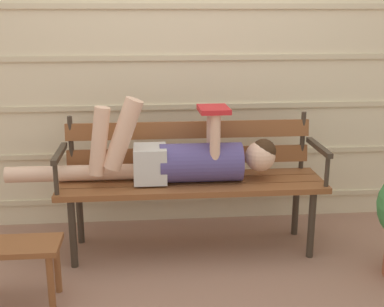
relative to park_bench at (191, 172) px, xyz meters
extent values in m
plane|color=#936B56|center=(0.00, -0.14, -0.50)|extent=(12.00, 12.00, 0.00)
cube|color=beige|center=(0.00, 0.47, 0.68)|extent=(5.15, 0.06, 2.37)
cube|color=beige|center=(0.00, 0.43, -0.33)|extent=(5.15, 0.02, 0.04)
cube|color=beige|center=(0.00, 0.43, 0.01)|extent=(5.15, 0.02, 0.04)
cube|color=beige|center=(0.00, 0.43, 0.35)|extent=(5.15, 0.02, 0.04)
cube|color=beige|center=(0.00, 0.43, 0.68)|extent=(5.15, 0.02, 0.04)
cube|color=beige|center=(0.00, 0.43, 1.02)|extent=(5.15, 0.02, 0.04)
cube|color=brown|center=(0.00, -0.21, -0.05)|extent=(1.66, 0.14, 0.04)
cube|color=brown|center=(0.00, -0.07, -0.05)|extent=(1.66, 0.14, 0.04)
cube|color=brown|center=(0.00, 0.08, -0.05)|extent=(1.66, 0.14, 0.04)
cube|color=brown|center=(0.00, 0.15, 0.07)|extent=(1.59, 0.05, 0.11)
cube|color=brown|center=(0.00, 0.15, 0.24)|extent=(1.59, 0.05, 0.11)
cylinder|color=#382D23|center=(-0.76, 0.15, 0.16)|extent=(0.03, 0.03, 0.39)
cylinder|color=#382D23|center=(0.76, 0.15, 0.16)|extent=(0.03, 0.03, 0.39)
cylinder|color=#382D23|center=(-0.73, -0.24, -0.29)|extent=(0.04, 0.04, 0.43)
cylinder|color=#382D23|center=(0.73, -0.24, -0.29)|extent=(0.04, 0.04, 0.43)
cylinder|color=#382D23|center=(-0.73, 0.10, -0.29)|extent=(0.04, 0.04, 0.43)
cylinder|color=#382D23|center=(0.73, 0.10, -0.29)|extent=(0.04, 0.04, 0.43)
cube|color=#382D23|center=(-0.80, -0.07, 0.16)|extent=(0.04, 0.42, 0.03)
cylinder|color=#382D23|center=(-0.80, -0.24, 0.06)|extent=(0.03, 0.03, 0.20)
cube|color=#382D23|center=(0.80, -0.07, 0.16)|extent=(0.04, 0.42, 0.03)
cylinder|color=#382D23|center=(0.80, -0.24, 0.06)|extent=(0.03, 0.03, 0.20)
cylinder|color=#514784|center=(0.06, -0.07, 0.08)|extent=(0.51, 0.24, 0.24)
cube|color=silver|center=(-0.26, -0.07, 0.08)|extent=(0.20, 0.23, 0.22)
sphere|color=beige|center=(0.43, -0.07, 0.11)|extent=(0.19, 0.19, 0.19)
sphere|color=#382314|center=(0.45, -0.07, 0.15)|extent=(0.16, 0.16, 0.16)
cylinder|color=beige|center=(-0.42, -0.13, 0.29)|extent=(0.26, 0.11, 0.45)
cylinder|color=beige|center=(-0.56, -0.13, 0.25)|extent=(0.15, 0.09, 0.42)
cylinder|color=beige|center=(-0.74, -0.01, 0.02)|extent=(0.81, 0.10, 0.10)
cylinder|color=beige|center=(0.13, -0.15, 0.24)|extent=(0.06, 0.06, 0.32)
cylinder|color=beige|center=(0.13, 0.01, 0.24)|extent=(0.06, 0.06, 0.32)
cube|color=red|center=(0.13, -0.07, 0.42)|extent=(0.18, 0.25, 0.03)
cube|color=brown|center=(-0.95, -0.62, -0.17)|extent=(0.43, 0.25, 0.03)
cylinder|color=brown|center=(-0.78, -0.72, -0.35)|extent=(0.04, 0.04, 0.31)
cylinder|color=brown|center=(-0.78, -0.52, -0.35)|extent=(0.04, 0.04, 0.31)
camera|label=1|loc=(-0.27, -3.09, 1.00)|focal=47.89mm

